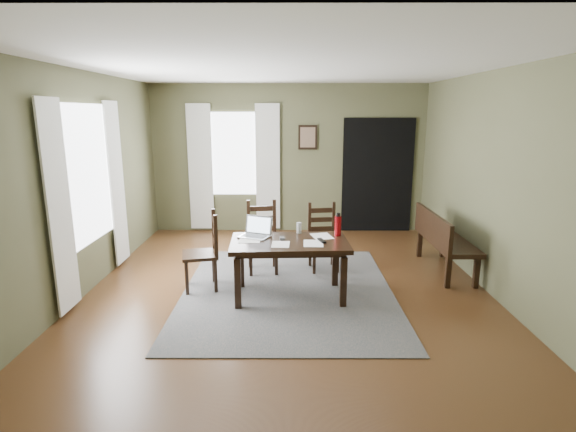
{
  "coord_description": "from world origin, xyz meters",
  "views": [
    {
      "loc": [
        0.02,
        -5.29,
        2.2
      ],
      "look_at": [
        0.0,
        0.3,
        0.9
      ],
      "focal_mm": 28.0,
      "sensor_mm": 36.0,
      "label": 1
    }
  ],
  "objects_px": {
    "chair_back_left": "(262,238)",
    "laptop": "(256,231)",
    "bench": "(441,236)",
    "water_bottle": "(338,225)",
    "dining_table": "(289,248)",
    "chair_end": "(204,252)",
    "chair_back_right": "(323,238)"
  },
  "relations": [
    {
      "from": "chair_back_left",
      "to": "laptop",
      "type": "bearing_deg",
      "value": -99.23
    },
    {
      "from": "chair_back_left",
      "to": "bench",
      "type": "bearing_deg",
      "value": -6.95
    },
    {
      "from": "chair_back_left",
      "to": "bench",
      "type": "distance_m",
      "value": 2.51
    },
    {
      "from": "water_bottle",
      "to": "dining_table",
      "type": "bearing_deg",
      "value": -158.43
    },
    {
      "from": "chair_end",
      "to": "chair_back_right",
      "type": "bearing_deg",
      "value": 102.69
    },
    {
      "from": "chair_back_right",
      "to": "bench",
      "type": "distance_m",
      "value": 1.65
    },
    {
      "from": "bench",
      "to": "laptop",
      "type": "distance_m",
      "value": 2.64
    },
    {
      "from": "chair_end",
      "to": "water_bottle",
      "type": "relative_size",
      "value": 3.44
    },
    {
      "from": "dining_table",
      "to": "laptop",
      "type": "relative_size",
      "value": 3.29
    },
    {
      "from": "chair_end",
      "to": "bench",
      "type": "xyz_separation_m",
      "value": [
        3.2,
        0.67,
        0.02
      ]
    },
    {
      "from": "laptop",
      "to": "water_bottle",
      "type": "bearing_deg",
      "value": 23.79
    },
    {
      "from": "dining_table",
      "to": "laptop",
      "type": "xyz_separation_m",
      "value": [
        -0.41,
        0.21,
        0.15
      ]
    },
    {
      "from": "chair_back_left",
      "to": "chair_back_right",
      "type": "relative_size",
      "value": 1.05
    },
    {
      "from": "bench",
      "to": "chair_back_right",
      "type": "bearing_deg",
      "value": 87.16
    },
    {
      "from": "bench",
      "to": "dining_table",
      "type": "bearing_deg",
      "value": 113.47
    },
    {
      "from": "dining_table",
      "to": "chair_end",
      "type": "bearing_deg",
      "value": 164.04
    },
    {
      "from": "chair_back_right",
      "to": "bench",
      "type": "relative_size",
      "value": 0.63
    },
    {
      "from": "laptop",
      "to": "dining_table",
      "type": "bearing_deg",
      "value": -4.92
    },
    {
      "from": "dining_table",
      "to": "laptop",
      "type": "height_order",
      "value": "laptop"
    },
    {
      "from": "chair_end",
      "to": "bench",
      "type": "height_order",
      "value": "chair_end"
    },
    {
      "from": "laptop",
      "to": "chair_back_left",
      "type": "bearing_deg",
      "value": 110.05
    },
    {
      "from": "bench",
      "to": "water_bottle",
      "type": "height_order",
      "value": "water_bottle"
    },
    {
      "from": "laptop",
      "to": "water_bottle",
      "type": "xyz_separation_m",
      "value": [
        1.0,
        0.03,
        0.07
      ]
    },
    {
      "from": "dining_table",
      "to": "chair_back_left",
      "type": "height_order",
      "value": "chair_back_left"
    },
    {
      "from": "chair_end",
      "to": "chair_back_right",
      "type": "relative_size",
      "value": 1.05
    },
    {
      "from": "bench",
      "to": "laptop",
      "type": "relative_size",
      "value": 3.44
    },
    {
      "from": "chair_back_right",
      "to": "bench",
      "type": "height_order",
      "value": "chair_back_right"
    },
    {
      "from": "chair_back_left",
      "to": "chair_back_right",
      "type": "bearing_deg",
      "value": -1.39
    },
    {
      "from": "chair_end",
      "to": "water_bottle",
      "type": "xyz_separation_m",
      "value": [
        1.67,
        -0.02,
        0.35
      ]
    },
    {
      "from": "chair_end",
      "to": "laptop",
      "type": "bearing_deg",
      "value": 72.99
    },
    {
      "from": "laptop",
      "to": "bench",
      "type": "bearing_deg",
      "value": 37.99
    },
    {
      "from": "chair_back_left",
      "to": "bench",
      "type": "height_order",
      "value": "chair_back_left"
    }
  ]
}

